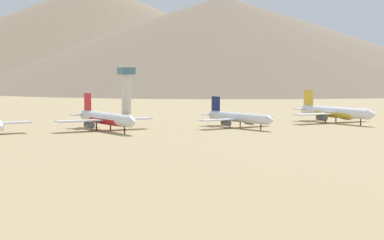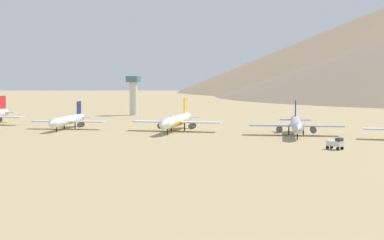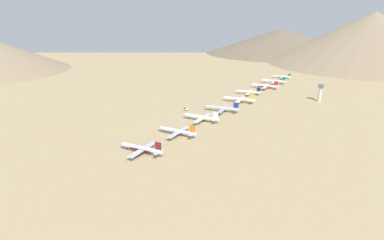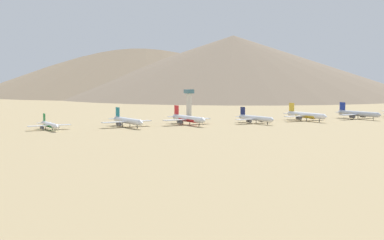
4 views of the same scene
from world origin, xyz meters
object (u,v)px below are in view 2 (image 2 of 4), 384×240
Objects in this scene: parked_jet_5 at (296,124)px; control_tower at (133,93)px; parked_jet_3 at (68,120)px; parked_jet_4 at (177,121)px; service_truck at (335,143)px.

control_tower is at bearing -134.84° from parked_jet_5.
control_tower reaches higher than parked_jet_3.
parked_jet_4 is at bearing -96.38° from parked_jet_5.
parked_jet_5 reaches higher than parked_jet_3.
parked_jet_5 is 147.58m from control_tower.
service_truck is (42.28, 14.85, -2.43)m from parked_jet_5.
parked_jet_3 is 49.77m from parked_jet_4.
control_tower is at bearing -140.77° from service_truck.
parked_jet_5 is at bearing -160.64° from service_truck.
parked_jet_4 reaches higher than parked_jet_3.
parked_jet_3 is 7.29× the size of service_truck.
parked_jet_3 is 100.63m from parked_jet_5.
parked_jet_5 is (4.44, 100.53, 0.51)m from parked_jet_3.
parked_jet_3 is at bearing 2.26° from control_tower.
parked_jet_4 is 112.26m from control_tower.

